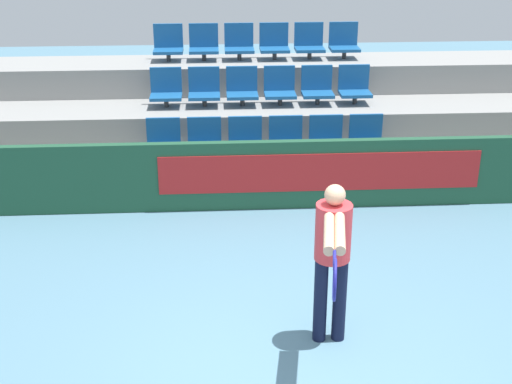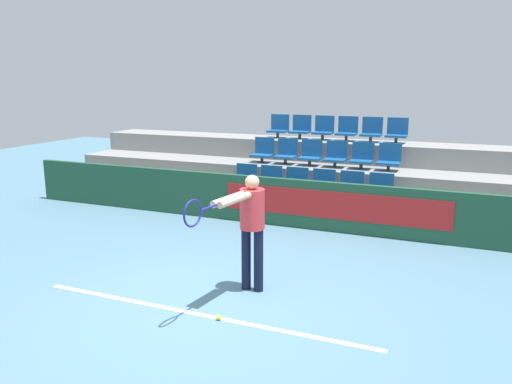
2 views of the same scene
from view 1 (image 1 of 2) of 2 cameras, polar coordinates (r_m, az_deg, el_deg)
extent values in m
cube|color=#1E4C33|center=(9.63, 1.11, 1.37)|extent=(12.87, 0.12, 0.96)
cube|color=red|center=(9.62, 5.19, 1.57)|extent=(4.35, 0.02, 0.53)
cube|color=gray|center=(10.29, 0.83, 1.38)|extent=(12.47, 1.08, 0.47)
cube|color=gray|center=(11.22, 0.43, 4.55)|extent=(12.47, 1.08, 0.95)
cube|color=gray|center=(12.18, 0.09, 7.22)|extent=(12.47, 1.08, 1.42)
cylinder|color=#333333|center=(10.24, -7.39, 2.89)|extent=(0.07, 0.07, 0.14)
cube|color=#195693|center=(10.20, -7.41, 3.39)|extent=(0.48, 0.39, 0.05)
cube|color=#195693|center=(10.30, -7.42, 4.88)|extent=(0.48, 0.04, 0.39)
cylinder|color=#333333|center=(10.21, -4.11, 2.98)|extent=(0.07, 0.07, 0.14)
cube|color=#195693|center=(10.18, -4.12, 3.48)|extent=(0.48, 0.39, 0.05)
cube|color=#195693|center=(10.27, -4.15, 4.97)|extent=(0.48, 0.04, 0.39)
cylinder|color=#333333|center=(10.22, -0.82, 3.05)|extent=(0.07, 0.07, 0.14)
cube|color=#195693|center=(10.19, -0.83, 3.55)|extent=(0.48, 0.39, 0.05)
cube|color=#195693|center=(10.28, -0.88, 5.04)|extent=(0.48, 0.04, 0.39)
cylinder|color=#333333|center=(10.26, 2.45, 3.12)|extent=(0.07, 0.07, 0.14)
cube|color=#195693|center=(10.23, 2.46, 3.62)|extent=(0.48, 0.39, 0.05)
cube|color=#195693|center=(10.32, 2.38, 5.10)|extent=(0.48, 0.04, 0.39)
cylinder|color=#333333|center=(10.33, 5.68, 3.17)|extent=(0.07, 0.07, 0.14)
cube|color=#195693|center=(10.30, 5.70, 3.67)|extent=(0.48, 0.39, 0.05)
cube|color=#195693|center=(10.40, 5.60, 5.14)|extent=(0.48, 0.04, 0.39)
cylinder|color=#333333|center=(10.44, 8.86, 3.21)|extent=(0.07, 0.07, 0.14)
cube|color=#195693|center=(10.41, 8.89, 3.71)|extent=(0.48, 0.39, 0.05)
cube|color=#195693|center=(10.50, 8.77, 5.16)|extent=(0.48, 0.04, 0.39)
cylinder|color=#333333|center=(11.11, -7.18, 7.11)|extent=(0.07, 0.07, 0.14)
cube|color=#195693|center=(11.09, -7.21, 7.58)|extent=(0.48, 0.39, 0.05)
cube|color=#195693|center=(11.20, -7.21, 8.91)|extent=(0.48, 0.04, 0.39)
cylinder|color=#333333|center=(11.09, -4.14, 7.19)|extent=(0.07, 0.07, 0.14)
cube|color=#195693|center=(11.06, -4.16, 7.67)|extent=(0.48, 0.39, 0.05)
cube|color=#195693|center=(11.18, -4.18, 9.00)|extent=(0.48, 0.04, 0.39)
cylinder|color=#333333|center=(11.10, -1.10, 7.26)|extent=(0.07, 0.07, 0.14)
cube|color=#195693|center=(11.07, -1.10, 7.73)|extent=(0.48, 0.39, 0.05)
cube|color=#195693|center=(11.18, -1.15, 9.06)|extent=(0.48, 0.04, 0.39)
cylinder|color=#333333|center=(11.13, 1.94, 7.31)|extent=(0.07, 0.07, 0.14)
cube|color=#195693|center=(11.11, 1.94, 7.78)|extent=(0.48, 0.39, 0.05)
cube|color=#195693|center=(11.22, 1.87, 9.10)|extent=(0.48, 0.04, 0.39)
cylinder|color=#333333|center=(11.20, 4.94, 7.33)|extent=(0.07, 0.07, 0.14)
cube|color=#195693|center=(11.18, 4.96, 7.80)|extent=(0.48, 0.39, 0.05)
cube|color=#195693|center=(11.29, 4.87, 9.12)|extent=(0.48, 0.04, 0.39)
cylinder|color=#333333|center=(11.30, 7.90, 7.34)|extent=(0.07, 0.07, 0.14)
cube|color=#195693|center=(11.28, 7.93, 7.80)|extent=(0.48, 0.39, 0.05)
cube|color=#195693|center=(11.39, 7.82, 9.11)|extent=(0.48, 0.04, 0.39)
cylinder|color=#333333|center=(12.04, -7.01, 10.69)|extent=(0.07, 0.07, 0.14)
cube|color=#195693|center=(12.02, -7.03, 11.13)|extent=(0.48, 0.39, 0.05)
cube|color=#195693|center=(12.15, -7.04, 12.32)|extent=(0.48, 0.04, 0.39)
cylinder|color=#333333|center=(12.02, -4.17, 10.78)|extent=(0.07, 0.07, 0.14)
cube|color=#195693|center=(12.00, -4.19, 11.22)|extent=(0.48, 0.39, 0.05)
cube|color=#195693|center=(12.13, -4.21, 12.41)|extent=(0.48, 0.04, 0.39)
cylinder|color=#333333|center=(12.03, -1.34, 10.84)|extent=(0.07, 0.07, 0.14)
cube|color=#195693|center=(12.01, -1.34, 11.28)|extent=(0.48, 0.39, 0.05)
cube|color=#195693|center=(12.13, -1.38, 12.47)|extent=(0.48, 0.04, 0.39)
cylinder|color=#333333|center=(12.06, 1.49, 10.87)|extent=(0.07, 0.07, 0.14)
cube|color=#195693|center=(12.04, 1.50, 11.31)|extent=(0.48, 0.39, 0.05)
cube|color=#195693|center=(12.17, 1.44, 12.50)|extent=(0.48, 0.04, 0.39)
cylinder|color=#333333|center=(12.12, 4.30, 10.88)|extent=(0.07, 0.07, 0.14)
cube|color=#195693|center=(12.10, 4.31, 11.32)|extent=(0.48, 0.39, 0.05)
cube|color=#195693|center=(12.23, 4.23, 12.50)|extent=(0.48, 0.04, 0.39)
cylinder|color=#333333|center=(12.21, 7.07, 10.87)|extent=(0.07, 0.07, 0.14)
cube|color=#195693|center=(12.19, 7.09, 11.30)|extent=(0.48, 0.39, 0.05)
cube|color=#195693|center=(12.32, 7.00, 12.47)|extent=(0.48, 0.04, 0.39)
cylinder|color=black|center=(6.89, 5.18, -8.58)|extent=(0.13, 0.13, 0.89)
cylinder|color=black|center=(6.92, 6.71, -8.51)|extent=(0.13, 0.13, 0.89)
cylinder|color=red|center=(6.56, 6.20, -3.20)|extent=(0.34, 0.34, 0.55)
sphere|color=tan|center=(6.40, 6.34, -0.24)|extent=(0.19, 0.19, 0.19)
cylinder|color=tan|center=(6.01, 5.86, -3.31)|extent=(0.19, 0.66, 0.09)
cylinder|color=tan|center=(6.02, 6.73, -3.28)|extent=(0.19, 0.66, 0.09)
cylinder|color=navy|center=(5.59, 6.31, -5.46)|extent=(0.08, 0.30, 0.03)
torus|color=navy|center=(5.33, 6.31, -7.00)|extent=(0.07, 0.32, 0.32)
camera|label=2|loc=(3.77, 82.15, -16.92)|focal=35.00mm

